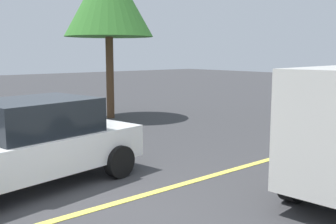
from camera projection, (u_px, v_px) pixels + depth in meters
The scene contains 3 objects.
ground_plane at pixel (87, 212), 6.17m from camera, with size 80.00×80.00×0.00m, color #38383A.
lane_marking_centre at pixel (219, 174), 8.09m from camera, with size 28.00×0.16×0.01m, color #E0D14C.
car_white_near_curb at pixel (29, 143), 7.31m from camera, with size 4.44×2.61×1.59m.
Camera 1 is at (-2.86, -5.28, 2.42)m, focal length 42.85 mm.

